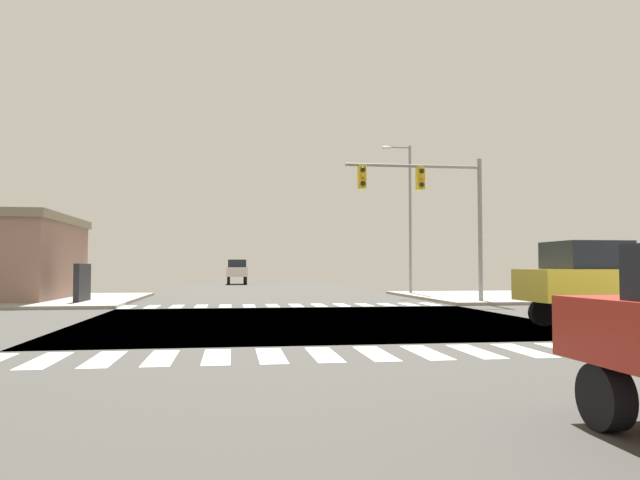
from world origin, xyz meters
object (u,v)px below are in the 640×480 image
Objects in this scene: pickup_crossing_1 at (610,280)px; suv_inner_2 at (237,270)px; street_lamp at (406,207)px; traffic_signal_mast at (429,196)px.

pickup_crossing_1 is 1.11× the size of suv_inner_2.
pickup_crossing_1 is (0.07, -19.09, -3.91)m from street_lamp.
street_lamp is at bearing 0.22° from pickup_crossing_1.
street_lamp is (1.42, 8.30, 0.36)m from traffic_signal_mast.
suv_inner_2 is (-9.72, 43.28, 0.10)m from pickup_crossing_1.
traffic_signal_mast is 33.69m from suv_inner_2.
street_lamp is 26.31m from suv_inner_2.
traffic_signal_mast reaches higher than suv_inner_2.
street_lamp reaches higher than suv_inner_2.
suv_inner_2 is at bearing 111.74° from street_lamp.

